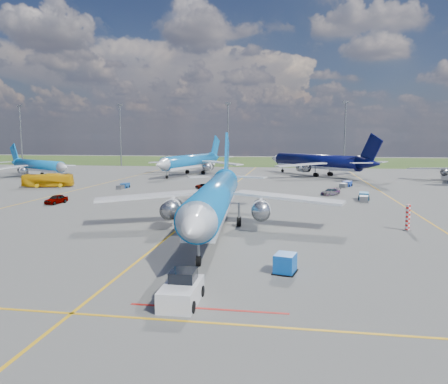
# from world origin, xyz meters

# --- Properties ---
(ground) EXTENTS (400.00, 400.00, 0.00)m
(ground) POSITION_xyz_m (0.00, 0.00, 0.00)
(ground) COLOR #575755
(ground) RESTS_ON ground
(grass_strip) EXTENTS (400.00, 80.00, 0.01)m
(grass_strip) POSITION_xyz_m (0.00, 150.00, 0.00)
(grass_strip) COLOR #2D4719
(grass_strip) RESTS_ON ground
(taxiway_lines) EXTENTS (60.25, 160.00, 0.02)m
(taxiway_lines) POSITION_xyz_m (0.17, 27.70, 0.01)
(taxiway_lines) COLOR gold
(taxiway_lines) RESTS_ON ground
(floodlight_masts) EXTENTS (202.20, 0.50, 22.70)m
(floodlight_masts) POSITION_xyz_m (10.00, 110.00, 12.56)
(floodlight_masts) COLOR slate
(floodlight_masts) RESTS_ON ground
(warning_post) EXTENTS (0.50, 0.50, 3.00)m
(warning_post) POSITION_xyz_m (26.00, 8.00, 1.50)
(warning_post) COLOR red
(warning_post) RESTS_ON ground
(bg_jet_nw) EXTENTS (40.79, 38.23, 8.54)m
(bg_jet_nw) POSITION_xyz_m (-54.78, 64.48, 0.00)
(bg_jet_nw) COLOR #0D6ABA
(bg_jet_nw) RESTS_ON ground
(bg_jet_nnw) EXTENTS (39.75, 47.05, 10.75)m
(bg_jet_nnw) POSITION_xyz_m (-15.70, 76.92, 0.00)
(bg_jet_nnw) COLOR #0D6ABA
(bg_jet_nnw) RESTS_ON ground
(bg_jet_n) EXTENTS (52.56, 53.51, 11.17)m
(bg_jet_n) POSITION_xyz_m (19.13, 79.11, 0.00)
(bg_jet_n) COLOR #070A3C
(bg_jet_n) RESTS_ON ground
(main_airliner) EXTENTS (34.99, 44.11, 10.93)m
(main_airliner) POSITION_xyz_m (4.39, 4.55, 0.00)
(main_airliner) COLOR #0D6ABA
(main_airliner) RESTS_ON ground
(pushback_tug) EXTENTS (2.22, 5.89, 1.99)m
(pushback_tug) POSITION_xyz_m (6.13, -17.22, 0.80)
(pushback_tug) COLOR silver
(pushback_tug) RESTS_ON ground
(uld_container) EXTENTS (1.88, 2.17, 1.51)m
(uld_container) POSITION_xyz_m (12.56, -9.88, 0.75)
(uld_container) COLOR #0D53B8
(uld_container) RESTS_ON ground
(apron_bus) EXTENTS (10.61, 5.25, 2.88)m
(apron_bus) POSITION_xyz_m (-38.48, 41.77, 1.44)
(apron_bus) COLOR #EFB10E
(apron_bus) RESTS_ON ground
(service_car_a) EXTENTS (2.40, 4.48, 1.45)m
(service_car_a) POSITION_xyz_m (-24.29, 20.38, 0.72)
(service_car_a) COLOR #999999
(service_car_a) RESTS_ON ground
(service_car_b) EXTENTS (4.57, 3.66, 1.16)m
(service_car_b) POSITION_xyz_m (-4.57, 42.85, 0.58)
(service_car_b) COLOR #999999
(service_car_b) RESTS_ON ground
(service_car_c) EXTENTS (4.21, 4.15, 1.22)m
(service_car_c) POSITION_xyz_m (19.82, 37.88, 0.61)
(service_car_c) COLOR #999999
(service_car_c) RESTS_ON ground
(baggage_tug_w) EXTENTS (2.26, 5.63, 1.23)m
(baggage_tug_w) POSITION_xyz_m (24.84, 32.02, 0.58)
(baggage_tug_w) COLOR #1A659E
(baggage_tug_w) RESTS_ON ground
(baggage_tug_c) EXTENTS (1.35, 4.55, 1.02)m
(baggage_tug_c) POSITION_xyz_m (-21.75, 42.03, 0.48)
(baggage_tug_c) COLOR #195099
(baggage_tug_c) RESTS_ON ground
(baggage_tug_e) EXTENTS (3.23, 5.12, 1.12)m
(baggage_tug_e) POSITION_xyz_m (24.24, 52.54, 0.53)
(baggage_tug_e) COLOR #1C3EA9
(baggage_tug_e) RESTS_ON ground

